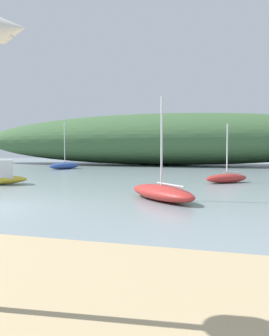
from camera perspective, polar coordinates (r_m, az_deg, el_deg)
distant_hill at (r=44.13m, az=4.15°, el=4.73°), size 50.93×12.85×6.48m
sailboat_by_sandbar at (r=21.02m, az=15.02°, el=-1.59°), size 2.78×2.64×3.49m
sailboat_off_point at (r=35.25m, az=-11.46°, el=0.40°), size 2.35×4.14×4.72m
sailboat_centre_water at (r=13.46m, az=4.47°, el=-4.03°), size 3.66×3.74×4.00m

